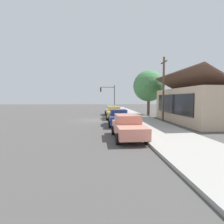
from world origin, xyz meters
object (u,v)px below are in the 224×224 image
Objects in this scene: traffic_light_main at (109,94)px; utility_pole_wooden at (163,88)px; car_navy at (119,117)px; car_silver at (111,110)px; car_coral at (128,127)px; shade_tree at (149,86)px; fire_hydrant_red at (124,114)px; car_mustard at (114,113)px.

utility_pole_wooden is at bearing 22.87° from traffic_light_main.
utility_pole_wooden reaches higher than car_navy.
car_silver is at bearing 0.78° from traffic_light_main.
utility_pole_wooden is at bearing 33.49° from car_silver.
shade_tree is (-16.22, 5.94, 3.84)m from car_coral.
car_navy is (11.34, 0.00, -0.00)m from car_silver.
shade_tree reaches higher than fire_hydrant_red.
car_coral is (5.92, 0.00, -0.00)m from car_navy.
traffic_light_main is at bearing -134.66° from shade_tree.
car_navy is (5.97, -0.03, -0.00)m from car_mustard.
utility_pole_wooden is (-8.74, 5.59, 3.11)m from car_coral.
car_silver is at bearing -178.36° from car_navy.
car_navy is 0.99× the size of car_coral.
car_silver is 7.15m from shade_tree.
traffic_light_main is (-5.94, -6.01, -1.17)m from shade_tree.
car_silver is 5.37m from car_mustard.
traffic_light_main is at bearing -168.98° from fire_hydrant_red.
car_mustard is 1.01× the size of car_coral.
shade_tree reaches higher than car_coral.
utility_pole_wooden is (7.48, -0.35, -0.73)m from shade_tree.
car_coral is 17.69m from shade_tree.
car_silver is at bearing -176.30° from car_mustard.
car_navy is at bearing 2.97° from car_mustard.
car_silver is 17.26m from car_coral.
car_mustard is at bearing -53.78° from shade_tree.
car_navy is 6.35× the size of fire_hydrant_red.
fire_hydrant_red is at bearing -59.27° from shade_tree.
shade_tree is 1.37× the size of traffic_light_main.
car_silver is 5.58m from traffic_light_main.
car_coral is 10.83m from utility_pole_wooden.
traffic_light_main is 0.69× the size of utility_pole_wooden.
fire_hydrant_red is (-13.63, 1.59, -0.32)m from car_coral.
car_mustard is 0.62× the size of utility_pole_wooden.
car_silver is at bearing 179.19° from car_coral.
traffic_light_main is at bearing -176.12° from car_mustard.
car_navy is 0.87× the size of traffic_light_main.
fire_hydrant_red is at bearing 172.53° from car_coral.
traffic_light_main is 9.19m from fire_hydrant_red.
utility_pole_wooden is (8.52, 5.59, 3.11)m from car_silver.
utility_pole_wooden is (-2.82, 5.59, 3.11)m from car_navy.
car_silver is 6.64× the size of fire_hydrant_red.
traffic_light_main is (-22.16, -0.07, 2.68)m from car_coral.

